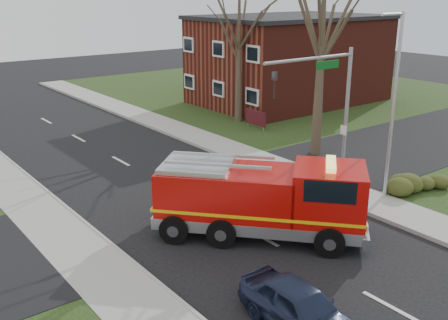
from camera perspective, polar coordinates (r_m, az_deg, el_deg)
ground at (r=20.87m, az=4.03°, el=-8.34°), size 120.00×120.00×0.00m
sidewalk_right at (r=25.05m, az=14.77°, el=-4.08°), size 2.40×80.00×0.15m
sidewalk_left at (r=17.82m, az=-11.54°, el=-13.40°), size 2.40×80.00×0.15m
brick_building at (r=45.18m, az=7.21°, el=10.82°), size 15.40×10.40×7.25m
health_center_sign at (r=36.00m, az=3.47°, el=4.59°), size 0.12×2.00×1.40m
hedge_corner at (r=26.53m, az=20.30°, el=-2.20°), size 2.80×2.00×0.90m
bare_tree_near at (r=29.72m, az=10.67°, el=14.21°), size 6.00×6.00×12.00m
bare_tree_far at (r=37.35m, az=1.65°, el=13.82°), size 5.25×5.25×10.50m
traffic_signal_mast at (r=23.91m, az=11.35°, el=6.73°), size 5.29×0.18×6.80m
streetlight_pole at (r=24.24m, az=17.93°, el=5.98°), size 1.48×0.16×8.40m
fire_engine at (r=20.45m, az=4.24°, el=-4.44°), size 7.32×7.73×3.21m
parked_car_maroon at (r=15.52m, az=8.30°, el=-15.66°), size 1.74×4.15×1.40m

